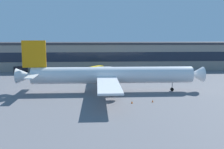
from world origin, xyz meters
name	(u,v)px	position (x,y,z in m)	size (l,w,h in m)	color
ground_plane	(108,94)	(0.00, 0.00, 0.00)	(600.00, 600.00, 0.00)	slate
terminal_building	(102,56)	(0.00, 60.33, 7.19)	(167.02, 16.96, 14.34)	gray
airliner	(110,75)	(0.89, 3.30, 5.39)	(59.77, 51.25, 16.44)	white
stair_truck	(21,70)	(-38.71, 45.65, 1.98)	(6.35, 5.24, 3.55)	black
belt_loader	(189,70)	(42.63, 47.14, 1.15)	(5.60, 6.22, 1.95)	gray
follow_me_car	(87,71)	(-7.63, 47.07, 1.09)	(4.15, 4.66, 1.85)	yellow
catering_truck	(97,70)	(-3.06, 39.29, 2.29)	(6.33, 7.35, 4.15)	yellow
traffic_cone_0	(153,101)	(11.75, -10.87, 0.31)	(0.49, 0.49, 0.62)	#F2590C
traffic_cone_1	(132,102)	(5.96, -11.80, 0.33)	(0.53, 0.53, 0.66)	#F2590C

